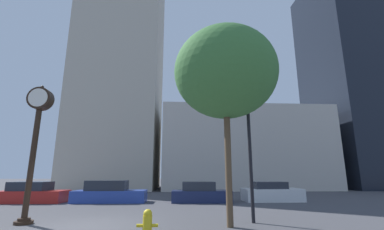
% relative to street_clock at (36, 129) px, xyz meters
% --- Properties ---
extents(ground_plane, '(200.00, 200.00, 0.00)m').
position_rel_street_clock_xyz_m(ground_plane, '(2.51, -0.57, -3.61)').
color(ground_plane, '#424247').
extents(building_tall_tower, '(10.40, 12.00, 35.10)m').
position_rel_street_clock_xyz_m(building_tall_tower, '(-2.10, 23.43, 13.95)').
color(building_tall_tower, '#BCB29E').
rests_on(building_tall_tower, ground_plane).
extents(building_storefront_row, '(20.31, 12.00, 9.83)m').
position_rel_street_clock_xyz_m(building_storefront_row, '(14.17, 23.43, 1.31)').
color(building_storefront_row, beige).
rests_on(building_storefront_row, ground_plane).
extents(building_glass_modern, '(12.27, 12.00, 31.52)m').
position_rel_street_clock_xyz_m(building_glass_modern, '(32.09, 23.43, 12.16)').
color(building_glass_modern, black).
rests_on(building_glass_modern, ground_plane).
extents(street_clock, '(0.94, 0.66, 5.48)m').
position_rel_street_clock_xyz_m(street_clock, '(0.00, 0.00, 0.00)').
color(street_clock, black).
rests_on(street_clock, ground_plane).
extents(car_red, '(4.21, 1.97, 1.33)m').
position_rel_street_clock_xyz_m(car_red, '(-3.87, 7.71, -3.05)').
color(car_red, red).
rests_on(car_red, ground_plane).
extents(car_blue, '(4.73, 1.78, 1.42)m').
position_rel_street_clock_xyz_m(car_blue, '(1.21, 7.54, -3.01)').
color(car_blue, '#28429E').
rests_on(car_blue, ground_plane).
extents(car_navy, '(4.01, 1.96, 1.34)m').
position_rel_street_clock_xyz_m(car_navy, '(7.33, 7.31, -3.05)').
color(car_navy, '#19234C').
rests_on(car_navy, ground_plane).
extents(car_white, '(3.97, 1.98, 1.31)m').
position_rel_street_clock_xyz_m(car_white, '(12.27, 7.62, -3.04)').
color(car_white, silver).
rests_on(car_white, ground_plane).
extents(fire_hydrant_near, '(0.63, 0.28, 0.80)m').
position_rel_street_clock_xyz_m(fire_hydrant_near, '(4.87, -2.42, -3.20)').
color(fire_hydrant_near, yellow).
rests_on(fire_hydrant_near, ground_plane).
extents(street_lamp_right, '(0.36, 1.57, 5.79)m').
position_rel_street_clock_xyz_m(street_lamp_right, '(8.69, 0.16, 0.30)').
color(street_lamp_right, black).
rests_on(street_lamp_right, ground_plane).
extents(bare_tree, '(4.12, 4.12, 7.67)m').
position_rel_street_clock_xyz_m(bare_tree, '(7.63, -1.01, 2.20)').
color(bare_tree, brown).
rests_on(bare_tree, ground_plane).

